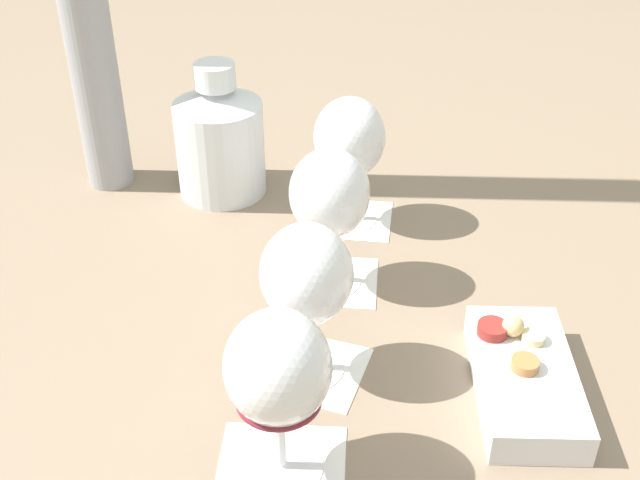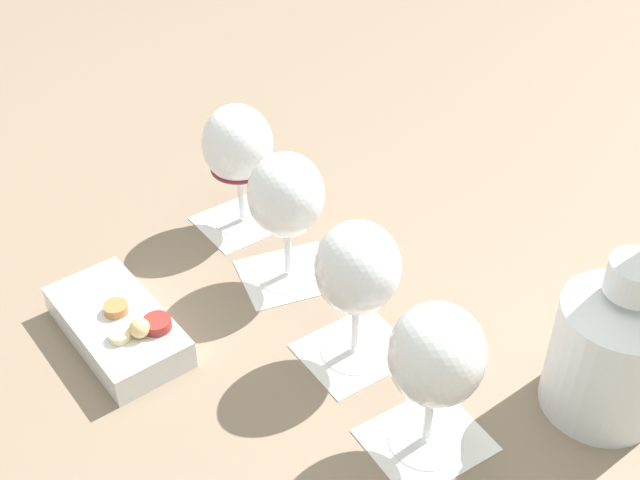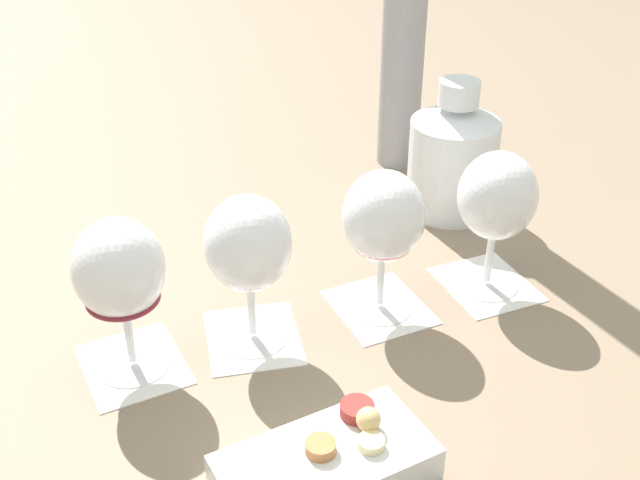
{
  "view_description": "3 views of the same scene",
  "coord_description": "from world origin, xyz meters",
  "px_view_note": "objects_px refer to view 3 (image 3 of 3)",
  "views": [
    {
      "loc": [
        0.56,
        -0.37,
        0.56
      ],
      "look_at": [
        0.0,
        -0.0,
        0.11
      ],
      "focal_mm": 45.0,
      "sensor_mm": 36.0,
      "label": 1
    },
    {
      "loc": [
        -0.19,
        0.64,
        0.63
      ],
      "look_at": [
        0.0,
        -0.0,
        0.11
      ],
      "focal_mm": 45.0,
      "sensor_mm": 36.0,
      "label": 2
    },
    {
      "loc": [
        0.63,
        0.3,
        0.53
      ],
      "look_at": [
        0.0,
        -0.0,
        0.11
      ],
      "focal_mm": 45.0,
      "sensor_mm": 36.0,
      "label": 3
    }
  ],
  "objects_px": {
    "wine_glass_3": "(120,275)",
    "wine_glass_0": "(497,203)",
    "wine_glass_1": "(383,223)",
    "ceramic_vase": "(453,156)",
    "wine_glass_2": "(248,251)",
    "snack_dish": "(327,466)"
  },
  "relations": [
    {
      "from": "wine_glass_1",
      "to": "wine_glass_3",
      "type": "relative_size",
      "value": 1.0
    },
    {
      "from": "wine_glass_0",
      "to": "snack_dish",
      "type": "height_order",
      "value": "wine_glass_0"
    },
    {
      "from": "wine_glass_2",
      "to": "wine_glass_3",
      "type": "distance_m",
      "value": 0.13
    },
    {
      "from": "wine_glass_1",
      "to": "snack_dish",
      "type": "bearing_deg",
      "value": 12.17
    },
    {
      "from": "wine_glass_2",
      "to": "wine_glass_0",
      "type": "bearing_deg",
      "value": 136.26
    },
    {
      "from": "wine_glass_1",
      "to": "snack_dish",
      "type": "xyz_separation_m",
      "value": [
        0.25,
        0.05,
        -0.09
      ]
    },
    {
      "from": "ceramic_vase",
      "to": "wine_glass_0",
      "type": "bearing_deg",
      "value": 31.7
    },
    {
      "from": "wine_glass_2",
      "to": "ceramic_vase",
      "type": "distance_m",
      "value": 0.38
    },
    {
      "from": "snack_dish",
      "to": "ceramic_vase",
      "type": "bearing_deg",
      "value": -173.68
    },
    {
      "from": "wine_glass_3",
      "to": "ceramic_vase",
      "type": "height_order",
      "value": "ceramic_vase"
    },
    {
      "from": "wine_glass_0",
      "to": "wine_glass_2",
      "type": "relative_size",
      "value": 1.0
    },
    {
      "from": "wine_glass_0",
      "to": "wine_glass_2",
      "type": "bearing_deg",
      "value": -43.74
    },
    {
      "from": "ceramic_vase",
      "to": "snack_dish",
      "type": "relative_size",
      "value": 0.91
    },
    {
      "from": "wine_glass_0",
      "to": "wine_glass_1",
      "type": "bearing_deg",
      "value": -44.84
    },
    {
      "from": "wine_glass_2",
      "to": "ceramic_vase",
      "type": "bearing_deg",
      "value": 164.73
    },
    {
      "from": "wine_glass_1",
      "to": "ceramic_vase",
      "type": "xyz_separation_m",
      "value": [
        -0.25,
        -0.0,
        -0.03
      ]
    },
    {
      "from": "wine_glass_1",
      "to": "wine_glass_3",
      "type": "bearing_deg",
      "value": -43.11
    },
    {
      "from": "wine_glass_3",
      "to": "wine_glass_0",
      "type": "bearing_deg",
      "value": 136.32
    },
    {
      "from": "wine_glass_3",
      "to": "ceramic_vase",
      "type": "relative_size",
      "value": 0.91
    },
    {
      "from": "wine_glass_0",
      "to": "wine_glass_3",
      "type": "bearing_deg",
      "value": -43.68
    },
    {
      "from": "ceramic_vase",
      "to": "snack_dish",
      "type": "height_order",
      "value": "ceramic_vase"
    },
    {
      "from": "wine_glass_0",
      "to": "snack_dish",
      "type": "relative_size",
      "value": 0.83
    }
  ]
}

